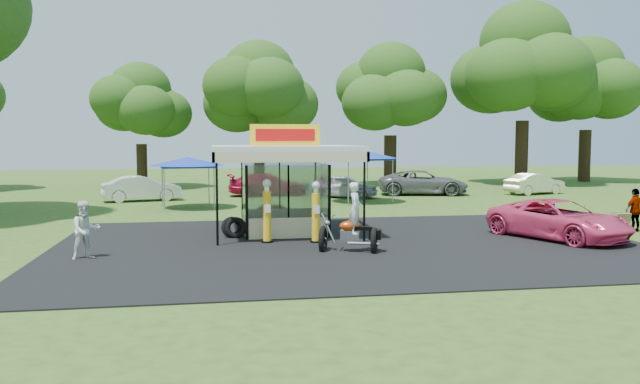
# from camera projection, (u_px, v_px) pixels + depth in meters

# --- Properties ---
(ground) EXTENTS (120.00, 120.00, 0.00)m
(ground) POSITION_uv_depth(u_px,v_px,m) (366.00, 255.00, 19.47)
(ground) COLOR #315119
(ground) RESTS_ON ground
(asphalt_apron) EXTENTS (20.00, 14.00, 0.04)m
(asphalt_apron) POSITION_uv_depth(u_px,v_px,m) (352.00, 244.00, 21.43)
(asphalt_apron) COLOR black
(asphalt_apron) RESTS_ON ground
(gas_station_kiosk) EXTENTS (5.40, 5.40, 4.18)m
(gas_station_kiosk) POSITION_uv_depth(u_px,v_px,m) (284.00, 187.00, 23.89)
(gas_station_kiosk) COLOR white
(gas_station_kiosk) RESTS_ON ground
(gas_pump_left) EXTENTS (0.42, 0.42, 2.26)m
(gas_pump_left) POSITION_uv_depth(u_px,v_px,m) (267.00, 213.00, 21.65)
(gas_pump_left) COLOR black
(gas_pump_left) RESTS_ON ground
(gas_pump_right) EXTENTS (0.41, 0.41, 2.18)m
(gas_pump_right) POSITION_uv_depth(u_px,v_px,m) (316.00, 214.00, 21.67)
(gas_pump_right) COLOR black
(gas_pump_right) RESTS_ON ground
(motorcycle) EXTENTS (2.07, 1.48, 2.35)m
(motorcycle) POSITION_uv_depth(u_px,v_px,m) (353.00, 224.00, 19.92)
(motorcycle) COLOR black
(motorcycle) RESTS_ON ground
(spare_tires) EXTENTS (0.98, 0.65, 0.82)m
(spare_tires) POSITION_uv_depth(u_px,v_px,m) (234.00, 228.00, 22.82)
(spare_tires) COLOR black
(spare_tires) RESTS_ON ground
(a_frame_sign) EXTENTS (0.54, 0.49, 0.96)m
(a_frame_sign) POSITION_uv_depth(u_px,v_px,m) (620.00, 226.00, 22.60)
(a_frame_sign) COLOR #593819
(a_frame_sign) RESTS_ON ground
(kiosk_car) EXTENTS (2.82, 1.13, 0.96)m
(kiosk_car) POSITION_uv_depth(u_px,v_px,m) (278.00, 214.00, 26.16)
(kiosk_car) COLOR yellow
(kiosk_car) RESTS_ON ground
(pink_sedan) EXTENTS (4.18, 5.72, 1.44)m
(pink_sedan) POSITION_uv_depth(u_px,v_px,m) (559.00, 220.00, 22.52)
(pink_sedan) COLOR #ED4075
(pink_sedan) RESTS_ON ground
(spectator_west) EXTENTS (1.08, 1.01, 1.78)m
(spectator_west) POSITION_uv_depth(u_px,v_px,m) (86.00, 230.00, 18.77)
(spectator_west) COLOR white
(spectator_west) RESTS_ON ground
(spectator_east_b) EXTENTS (1.07, 0.62, 1.71)m
(spectator_east_b) POSITION_uv_depth(u_px,v_px,m) (635.00, 210.00, 24.39)
(spectator_east_b) COLOR gray
(spectator_east_b) RESTS_ON ground
(bg_car_a) EXTENTS (4.77, 2.60, 1.49)m
(bg_car_a) POSITION_uv_depth(u_px,v_px,m) (142.00, 188.00, 36.62)
(bg_car_a) COLOR silver
(bg_car_a) RESTS_ON ground
(bg_car_b) EXTENTS (5.15, 2.37, 1.46)m
(bg_car_b) POSITION_uv_depth(u_px,v_px,m) (267.00, 184.00, 40.07)
(bg_car_b) COLOR #A50C2D
(bg_car_b) RESTS_ON ground
(bg_car_c) EXTENTS (4.57, 3.57, 1.46)m
(bg_car_c) POSITION_uv_depth(u_px,v_px,m) (343.00, 186.00, 38.71)
(bg_car_c) COLOR #AEAFB3
(bg_car_c) RESTS_ON ground
(bg_car_d) EXTENTS (6.20, 3.78, 1.61)m
(bg_car_d) POSITION_uv_depth(u_px,v_px,m) (423.00, 183.00, 40.77)
(bg_car_d) COLOR slate
(bg_car_d) RESTS_ON ground
(bg_car_e) EXTENTS (4.46, 2.67, 1.39)m
(bg_car_e) POSITION_uv_depth(u_px,v_px,m) (535.00, 184.00, 41.18)
(bg_car_e) COLOR beige
(bg_car_e) RESTS_ON ground
(tent_west) EXTENTS (3.87, 3.87, 2.71)m
(tent_west) POSITION_uv_depth(u_px,v_px,m) (187.00, 162.00, 32.63)
(tent_west) COLOR gray
(tent_west) RESTS_ON ground
(tent_east) EXTENTS (4.38, 4.38, 3.06)m
(tent_east) POSITION_uv_depth(u_px,v_px,m) (358.00, 154.00, 35.76)
(tent_east) COLOR gray
(tent_east) RESTS_ON ground
(oak_far_b) EXTENTS (7.62, 7.62, 9.09)m
(oak_far_b) POSITION_uv_depth(u_px,v_px,m) (141.00, 110.00, 45.95)
(oak_far_b) COLOR black
(oak_far_b) RESTS_ON ground
(oak_far_c) EXTENTS (8.90, 8.90, 10.49)m
(oak_far_c) POSITION_uv_depth(u_px,v_px,m) (259.00, 97.00, 45.03)
(oak_far_c) COLOR black
(oak_far_c) RESTS_ON ground
(oak_far_d) EXTENTS (9.21, 9.21, 10.96)m
(oak_far_d) POSITION_uv_depth(u_px,v_px,m) (391.00, 96.00, 48.98)
(oak_far_d) COLOR black
(oak_far_d) RESTS_ON ground
(oak_far_e) EXTENTS (11.96, 11.96, 14.24)m
(oak_far_e) POSITION_uv_depth(u_px,v_px,m) (524.00, 71.00, 49.80)
(oak_far_e) COLOR black
(oak_far_e) RESTS_ON ground
(oak_far_f) EXTENTS (10.02, 10.02, 12.07)m
(oak_far_f) POSITION_uv_depth(u_px,v_px,m) (587.00, 91.00, 53.09)
(oak_far_f) COLOR black
(oak_far_f) RESTS_ON ground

